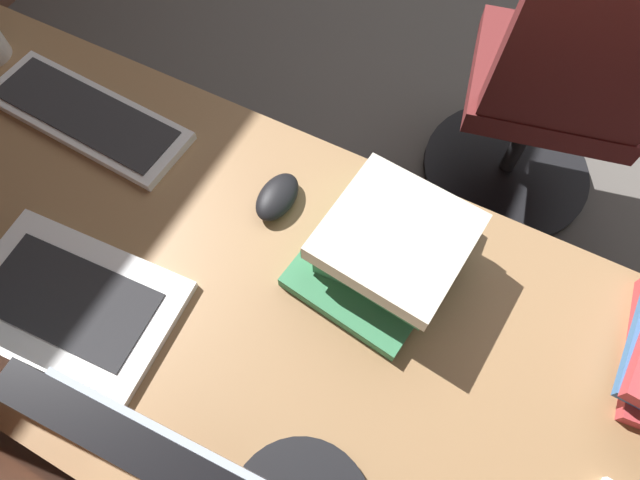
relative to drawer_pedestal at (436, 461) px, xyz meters
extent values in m
plane|color=#59544F|center=(0.15, -1.97, -0.35)|extent=(5.52, 5.52, 0.00)
cube|color=#936D47|center=(0.31, -0.03, 0.37)|extent=(2.14, 0.68, 0.03)
cylinder|color=silver|center=(1.32, -0.31, 0.00)|extent=(0.05, 0.05, 0.70)
cube|color=#936D47|center=(0.00, 0.00, 0.00)|extent=(0.40, 0.50, 0.69)
cube|color=silver|center=(0.00, -0.25, 0.00)|extent=(0.37, 0.01, 0.61)
cube|color=white|center=(0.67, 0.11, 0.39)|extent=(0.36, 0.24, 0.01)
cube|color=#262628|center=(0.67, 0.11, 0.40)|extent=(0.28, 0.16, 0.00)
cube|color=silver|center=(0.89, -0.20, 0.39)|extent=(0.43, 0.16, 0.02)
cube|color=#2D2D30|center=(0.89, -0.20, 0.40)|extent=(0.38, 0.13, 0.00)
ellipsoid|color=black|center=(0.47, -0.21, 0.40)|extent=(0.06, 0.10, 0.03)
cube|color=#3D8456|center=(0.26, -0.19, 0.39)|extent=(0.26, 0.31, 0.02)
cube|color=#3D8456|center=(0.25, -0.22, 0.42)|extent=(0.20, 0.22, 0.03)
cube|color=#3D8456|center=(0.25, -0.20, 0.45)|extent=(0.23, 0.23, 0.03)
cube|color=beige|center=(0.24, -0.19, 0.48)|extent=(0.23, 0.23, 0.03)
cube|color=maroon|center=(0.09, -1.03, 0.11)|extent=(0.52, 0.51, 0.07)
cube|color=maroon|center=(0.04, -0.82, 0.40)|extent=(0.41, 0.21, 0.50)
cylinder|color=black|center=(0.09, -1.03, -0.10)|extent=(0.05, 0.05, 0.37)
cylinder|color=black|center=(0.09, -1.03, -0.31)|extent=(0.56, 0.56, 0.03)
camera|label=1|loc=(0.18, 0.18, 1.18)|focal=29.29mm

